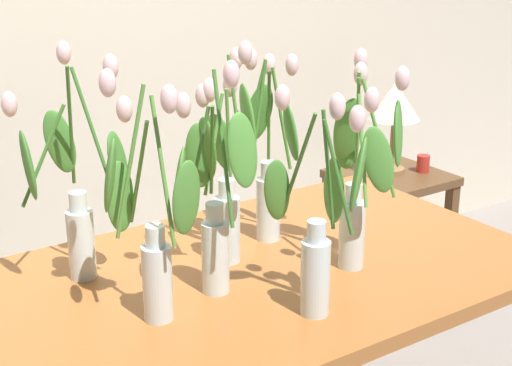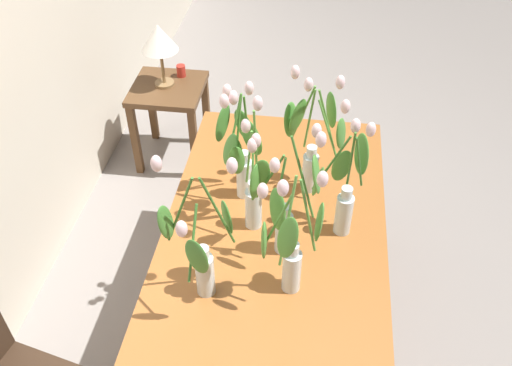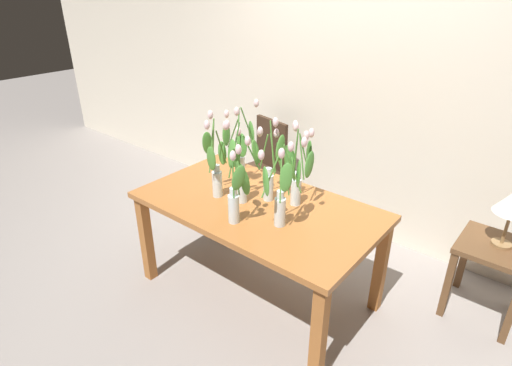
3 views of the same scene
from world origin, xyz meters
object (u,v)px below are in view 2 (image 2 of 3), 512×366
Objects in this scene: tulip_vase_1 at (313,143)px; table_lamp at (159,39)px; side_table at (169,102)px; pillar_candle at (181,71)px; tulip_vase_0 at (239,154)px; tulip_vase_4 at (252,185)px; dining_table at (274,245)px; tulip_vase_6 at (201,253)px; tulip_vase_2 at (283,211)px; tulip_vase_3 at (343,191)px; tulip_vase_5 at (291,251)px.

table_lamp is at bearing 42.39° from tulip_vase_1.
pillar_candle reaches higher than side_table.
side_table is at bearing 29.60° from tulip_vase_0.
tulip_vase_0 reaches higher than pillar_candle.
tulip_vase_1 is 0.34m from tulip_vase_4.
dining_table is 2.93× the size of tulip_vase_0.
side_table is (1.02, 0.93, -0.54)m from tulip_vase_1.
tulip_vase_6 reaches higher than pillar_candle.
tulip_vase_1 reaches higher than table_lamp.
dining_table is 0.41m from tulip_vase_0.
dining_table is 0.32m from tulip_vase_4.
tulip_vase_4 is at bearing -155.34° from pillar_candle.
dining_table is 1.63m from pillar_candle.
tulip_vase_0 is at bearing -150.00° from table_lamp.
tulip_vase_6 is (-0.63, 0.34, -0.02)m from tulip_vase_1.
table_lamp is (1.04, 0.95, -0.12)m from tulip_vase_1.
tulip_vase_0 is at bearing 35.44° from tulip_vase_2.
tulip_vase_1 reaches higher than tulip_vase_0.
tulip_vase_6 is (-0.36, 0.12, -0.00)m from tulip_vase_4.
tulip_vase_3 is 0.94× the size of side_table.
side_table is at bearing 29.04° from tulip_vase_5.
tulip_vase_1 is 1.49m from side_table.
tulip_vase_6 is 1.78m from table_lamp.
tulip_vase_3 is (0.15, -0.22, -0.01)m from tulip_vase_2.
table_lamp is at bearing 29.29° from tulip_vase_4.
tulip_vase_2 is at bearing -133.24° from tulip_vase_4.
tulip_vase_6 reaches higher than tulip_vase_3.
tulip_vase_2 is (-0.39, 0.09, -0.02)m from tulip_vase_1.
tulip_vase_1 is (0.29, -0.12, 0.33)m from dining_table.
tulip_vase_6 reaches higher than tulip_vase_1.
tulip_vase_0 is 1.06× the size of tulip_vase_3.
tulip_vase_5 is 1.00× the size of tulip_vase_6.
table_lamp is at bearing 40.22° from tulip_vase_3.
tulip_vase_6 reaches higher than side_table.
tulip_vase_4 is (-0.26, 0.22, -0.02)m from tulip_vase_1.
dining_table is 2.73× the size of tulip_vase_2.
tulip_vase_5 is 0.31m from tulip_vase_6.
side_table is (1.12, 0.64, -0.53)m from tulip_vase_0.
tulip_vase_1 is at bearing -137.75° from side_table.
tulip_vase_3 reaches higher than table_lamp.
side_table is at bearing 155.55° from pillar_candle.
dining_table reaches higher than side_table.
tulip_vase_1 is 1.50m from pillar_candle.
tulip_vase_2 reaches higher than table_lamp.
tulip_vase_3 is 1.29× the size of table_lamp.
tulip_vase_0 is at bearing 24.26° from tulip_vase_4.
tulip_vase_5 is at bearing -150.96° from side_table.
tulip_vase_5 is (-0.48, -0.25, -0.02)m from tulip_vase_0.
tulip_vase_5 reaches higher than table_lamp.
tulip_vase_6 is 7.75× the size of pillar_candle.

